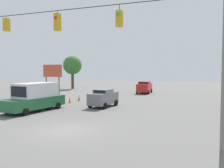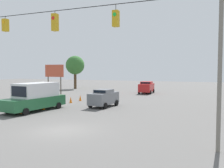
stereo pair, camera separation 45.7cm
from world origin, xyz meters
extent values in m
plane|color=#605E5B|center=(0.00, 0.00, 0.00)|extent=(140.00, 140.00, 0.00)
cylinder|color=slate|center=(-9.29, 0.67, 4.10)|extent=(0.20, 0.20, 8.20)
cylinder|color=black|center=(0.00, 0.67, 7.51)|extent=(18.58, 0.04, 0.04)
cube|color=gold|center=(-4.00, 0.67, 6.73)|extent=(0.32, 0.36, 0.88)
cylinder|color=black|center=(-4.00, 0.67, 7.34)|extent=(0.03, 0.03, 0.34)
cylinder|color=green|center=(-4.00, 0.86, 6.93)|extent=(0.20, 0.02, 0.20)
cube|color=gold|center=(0.00, 0.67, 6.82)|extent=(0.32, 0.36, 1.04)
cylinder|color=black|center=(0.00, 0.67, 7.42)|extent=(0.03, 0.03, 0.17)
cylinder|color=red|center=(0.00, 0.86, 7.05)|extent=(0.20, 0.02, 0.20)
cube|color=gold|center=(4.00, 0.67, 6.92)|extent=(0.32, 0.36, 0.83)
cylinder|color=black|center=(4.00, 0.67, 7.42)|extent=(0.03, 0.03, 0.17)
cylinder|color=orange|center=(4.00, 0.86, 7.11)|extent=(0.20, 0.02, 0.20)
cube|color=#236038|center=(6.90, -5.41, 0.82)|extent=(3.02, 6.70, 1.00)
cube|color=silver|center=(6.87, -5.74, 1.99)|extent=(2.60, 4.35, 1.34)
cube|color=black|center=(7.08, -3.66, 1.99)|extent=(1.90, 0.21, 0.94)
cylinder|color=black|center=(8.30, -3.43, 0.32)|extent=(0.28, 0.66, 0.64)
cylinder|color=black|center=(5.93, -3.19, 0.32)|extent=(0.28, 0.66, 0.64)
cylinder|color=black|center=(7.88, -7.63, 0.32)|extent=(0.28, 0.66, 0.64)
cylinder|color=black|center=(5.51, -7.39, 0.32)|extent=(0.28, 0.66, 0.64)
cube|color=slate|center=(1.84, -10.35, 0.91)|extent=(2.03, 4.04, 1.18)
cube|color=slate|center=(1.84, -10.35, 1.68)|extent=(1.72, 1.84, 0.36)
cube|color=black|center=(1.90, -9.48, 1.68)|extent=(1.39, 0.12, 0.25)
cylinder|color=black|center=(2.80, -9.15, 0.32)|extent=(0.27, 0.65, 0.64)
cylinder|color=black|center=(1.07, -9.02, 0.32)|extent=(0.27, 0.65, 0.64)
cylinder|color=black|center=(2.60, -11.69, 0.32)|extent=(0.27, 0.65, 0.64)
cylinder|color=black|center=(0.87, -11.56, 0.32)|extent=(0.27, 0.65, 0.64)
cube|color=red|center=(1.58, -26.64, 0.96)|extent=(2.12, 4.37, 1.29)
cube|color=red|center=(1.58, -26.64, 1.79)|extent=(1.83, 1.97, 0.36)
cube|color=black|center=(1.52, -25.69, 1.79)|extent=(1.50, 0.11, 0.25)
cylinder|color=black|center=(2.44, -25.20, 0.32)|extent=(0.26, 0.65, 0.64)
cylinder|color=black|center=(0.56, -25.31, 0.32)|extent=(0.26, 0.65, 0.64)
cylinder|color=black|center=(2.60, -27.97, 0.32)|extent=(0.26, 0.65, 0.64)
cylinder|color=black|center=(0.72, -28.08, 0.32)|extent=(0.26, 0.65, 0.64)
cone|color=orange|center=(6.80, -3.70, 0.36)|extent=(0.32, 0.32, 0.73)
cone|color=orange|center=(6.54, -6.33, 0.36)|extent=(0.32, 0.32, 0.73)
cone|color=orange|center=(6.56, -8.78, 0.36)|extent=(0.32, 0.32, 0.73)
cone|color=orange|center=(6.75, -11.65, 0.36)|extent=(0.32, 0.32, 0.73)
cone|color=orange|center=(6.70, -13.79, 0.36)|extent=(0.32, 0.32, 0.73)
cylinder|color=#4C473D|center=(11.50, -16.56, 1.44)|extent=(0.16, 0.16, 2.88)
cylinder|color=#4C473D|center=(13.70, -16.56, 1.44)|extent=(0.16, 0.16, 2.88)
cube|color=#BF4C33|center=(12.60, -16.56, 3.76)|extent=(3.14, 0.12, 1.77)
cylinder|color=#4C3823|center=(17.60, -30.52, 1.90)|extent=(0.55, 0.55, 3.80)
sphere|color=#336B2D|center=(17.60, -30.52, 4.84)|extent=(3.79, 3.79, 3.79)
camera|label=1|loc=(-8.76, 13.64, 3.95)|focal=40.00mm
camera|label=2|loc=(-9.19, 13.46, 3.95)|focal=40.00mm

